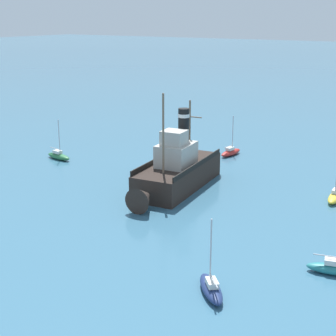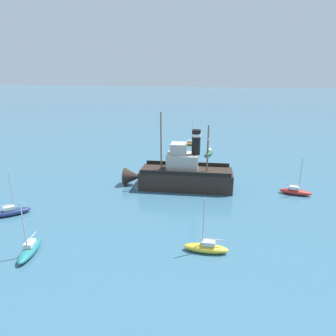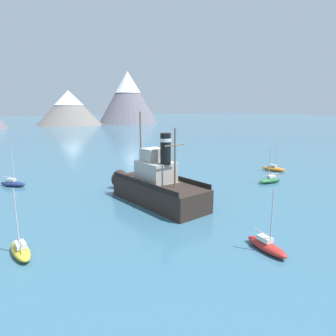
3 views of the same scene
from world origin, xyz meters
name	(u,v)px [view 1 (image 1 of 3)]	position (x,y,z in m)	size (l,w,h in m)	color
ground_plane	(172,185)	(0.00, 0.00, 0.00)	(600.00, 600.00, 0.00)	#38667F
old_tugboat	(176,171)	(-0.92, 0.81, 1.83)	(5.79, 14.70, 9.90)	#2D231E
sailboat_navy	(211,288)	(-13.57, 16.69, 0.43)	(3.38, 3.54, 4.90)	navy
sailboat_red	(231,152)	(0.15, -13.58, 0.43)	(1.53, 3.90, 4.90)	#B22823
sailboat_green	(59,156)	(16.65, -0.71, 0.43)	(3.91, 1.58, 4.90)	#286B3D
sailboat_teal	(335,268)	(-19.31, 9.91, 0.43)	(3.95, 2.03, 4.90)	#23757A
sailboat_yellow	(335,196)	(-15.26, -4.41, 0.43)	(1.35, 3.86, 4.90)	gold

